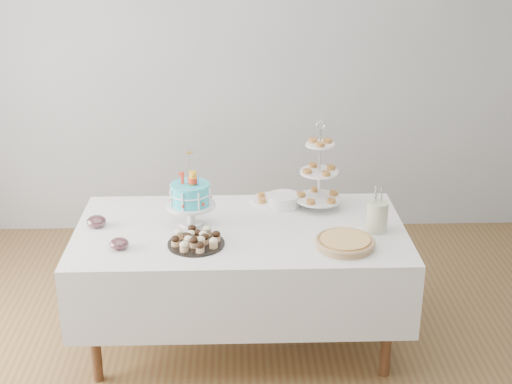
{
  "coord_description": "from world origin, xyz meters",
  "views": [
    {
      "loc": [
        -0.02,
        -3.47,
        2.52
      ],
      "look_at": [
        0.09,
        0.3,
        1.0
      ],
      "focal_mm": 50.0,
      "sensor_mm": 36.0,
      "label": 1
    }
  ],
  "objects_px": {
    "jam_bowl_b": "(96,222)",
    "utensil_pitcher": "(377,215)",
    "plate_stack": "(284,200)",
    "jam_bowl_a": "(119,244)",
    "birthday_cake": "(191,206)",
    "pie": "(345,242)",
    "table": "(241,263)",
    "pastry_plate": "(272,199)",
    "tiered_stand": "(319,172)",
    "cupcake_tray": "(196,239)"
  },
  "relations": [
    {
      "from": "birthday_cake",
      "to": "jam_bowl_a",
      "type": "distance_m",
      "value": 0.49
    },
    {
      "from": "jam_bowl_a",
      "to": "jam_bowl_b",
      "type": "bearing_deg",
      "value": 120.75
    },
    {
      "from": "cupcake_tray",
      "to": "pie",
      "type": "bearing_deg",
      "value": -3.9
    },
    {
      "from": "table",
      "to": "jam_bowl_a",
      "type": "bearing_deg",
      "value": -159.65
    },
    {
      "from": "cupcake_tray",
      "to": "pie",
      "type": "relative_size",
      "value": 0.96
    },
    {
      "from": "table",
      "to": "pastry_plate",
      "type": "bearing_deg",
      "value": 63.15
    },
    {
      "from": "pie",
      "to": "utensil_pitcher",
      "type": "distance_m",
      "value": 0.3
    },
    {
      "from": "tiered_stand",
      "to": "pastry_plate",
      "type": "height_order",
      "value": "tiered_stand"
    },
    {
      "from": "jam_bowl_b",
      "to": "pie",
      "type": "bearing_deg",
      "value": -12.51
    },
    {
      "from": "plate_stack",
      "to": "pastry_plate",
      "type": "bearing_deg",
      "value": 132.05
    },
    {
      "from": "birthday_cake",
      "to": "jam_bowl_b",
      "type": "distance_m",
      "value": 0.56
    },
    {
      "from": "plate_stack",
      "to": "utensil_pitcher",
      "type": "relative_size",
      "value": 0.73
    },
    {
      "from": "pie",
      "to": "jam_bowl_a",
      "type": "relative_size",
      "value": 3.13
    },
    {
      "from": "pastry_plate",
      "to": "jam_bowl_b",
      "type": "relative_size",
      "value": 2.3
    },
    {
      "from": "pie",
      "to": "tiered_stand",
      "type": "distance_m",
      "value": 0.6
    },
    {
      "from": "jam_bowl_b",
      "to": "utensil_pitcher",
      "type": "xyz_separation_m",
      "value": [
        1.62,
        -0.11,
        0.06
      ]
    },
    {
      "from": "plate_stack",
      "to": "utensil_pitcher",
      "type": "height_order",
      "value": "utensil_pitcher"
    },
    {
      "from": "pastry_plate",
      "to": "utensil_pitcher",
      "type": "bearing_deg",
      "value": -38.27
    },
    {
      "from": "table",
      "to": "pie",
      "type": "relative_size",
      "value": 5.79
    },
    {
      "from": "pastry_plate",
      "to": "pie",
      "type": "bearing_deg",
      "value": -60.94
    },
    {
      "from": "plate_stack",
      "to": "jam_bowl_a",
      "type": "bearing_deg",
      "value": -148.99
    },
    {
      "from": "pie",
      "to": "plate_stack",
      "type": "xyz_separation_m",
      "value": [
        -0.3,
        0.58,
        0.01
      ]
    },
    {
      "from": "pie",
      "to": "pastry_plate",
      "type": "relative_size",
      "value": 1.26
    },
    {
      "from": "jam_bowl_a",
      "to": "jam_bowl_b",
      "type": "distance_m",
      "value": 0.34
    },
    {
      "from": "jam_bowl_a",
      "to": "pie",
      "type": "bearing_deg",
      "value": -0.88
    },
    {
      "from": "cupcake_tray",
      "to": "plate_stack",
      "type": "xyz_separation_m",
      "value": [
        0.52,
        0.53,
        0.0
      ]
    },
    {
      "from": "plate_stack",
      "to": "utensil_pitcher",
      "type": "distance_m",
      "value": 0.64
    },
    {
      "from": "pastry_plate",
      "to": "jam_bowl_a",
      "type": "distance_m",
      "value": 1.08
    },
    {
      "from": "birthday_cake",
      "to": "pastry_plate",
      "type": "distance_m",
      "value": 0.61
    },
    {
      "from": "table",
      "to": "plate_stack",
      "type": "height_order",
      "value": "plate_stack"
    },
    {
      "from": "cupcake_tray",
      "to": "utensil_pitcher",
      "type": "relative_size",
      "value": 1.17
    },
    {
      "from": "cupcake_tray",
      "to": "plate_stack",
      "type": "height_order",
      "value": "plate_stack"
    },
    {
      "from": "table",
      "to": "pie",
      "type": "distance_m",
      "value": 0.68
    },
    {
      "from": "cupcake_tray",
      "to": "plate_stack",
      "type": "bearing_deg",
      "value": 45.31
    },
    {
      "from": "pie",
      "to": "tiered_stand",
      "type": "bearing_deg",
      "value": 98.89
    },
    {
      "from": "cupcake_tray",
      "to": "jam_bowl_a",
      "type": "bearing_deg",
      "value": -174.96
    },
    {
      "from": "pastry_plate",
      "to": "jam_bowl_b",
      "type": "distance_m",
      "value": 1.1
    },
    {
      "from": "tiered_stand",
      "to": "utensil_pitcher",
      "type": "relative_size",
      "value": 2.06
    },
    {
      "from": "birthday_cake",
      "to": "pie",
      "type": "bearing_deg",
      "value": -1.9
    },
    {
      "from": "utensil_pitcher",
      "to": "pastry_plate",
      "type": "bearing_deg",
      "value": 121.33
    },
    {
      "from": "pie",
      "to": "utensil_pitcher",
      "type": "xyz_separation_m",
      "value": [
        0.21,
        0.21,
        0.07
      ]
    },
    {
      "from": "table",
      "to": "jam_bowl_b",
      "type": "distance_m",
      "value": 0.88
    },
    {
      "from": "table",
      "to": "tiered_stand",
      "type": "bearing_deg",
      "value": 30.59
    },
    {
      "from": "pastry_plate",
      "to": "tiered_stand",
      "type": "bearing_deg",
      "value": -21.71
    },
    {
      "from": "table",
      "to": "tiered_stand",
      "type": "distance_m",
      "value": 0.73
    },
    {
      "from": "plate_stack",
      "to": "jam_bowl_a",
      "type": "xyz_separation_m",
      "value": [
        -0.94,
        -0.57,
        -0.01
      ]
    },
    {
      "from": "plate_stack",
      "to": "pastry_plate",
      "type": "height_order",
      "value": "plate_stack"
    },
    {
      "from": "table",
      "to": "utensil_pitcher",
      "type": "relative_size",
      "value": 7.06
    },
    {
      "from": "tiered_stand",
      "to": "jam_bowl_b",
      "type": "distance_m",
      "value": 1.36
    },
    {
      "from": "pastry_plate",
      "to": "jam_bowl_a",
      "type": "relative_size",
      "value": 2.49
    }
  ]
}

